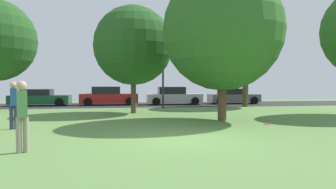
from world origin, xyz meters
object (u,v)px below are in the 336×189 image
object	(u,v)px
person_catcher	(22,112)
parked_car_grey	(233,97)
maple_tree_near	(222,31)
street_lamp_post	(163,76)
oak_tree_center	(246,41)
oak_tree_left	(133,46)
parked_car_green	(40,98)
frisbee_disc	(267,124)
parked_car_red	(109,97)
parked_car_silver	(173,96)
person_thrower	(14,103)

from	to	relation	value
person_catcher	parked_car_grey	bearing A→B (deg)	-55.60
person_catcher	parked_car_grey	distance (m)	21.02
maple_tree_near	parked_car_grey	bearing A→B (deg)	67.28
person_catcher	street_lamp_post	distance (m)	14.30
oak_tree_center	parked_car_grey	bearing A→B (deg)	84.85
oak_tree_left	person_catcher	world-z (taller)	oak_tree_left
parked_car_green	person_catcher	bearing A→B (deg)	-76.81
oak_tree_center	frisbee_disc	size ratio (longest dim) A/B	27.79
frisbee_disc	person_catcher	bearing A→B (deg)	-154.18
oak_tree_center	parked_car_green	bearing A→B (deg)	168.49
oak_tree_left	street_lamp_post	distance (m)	4.28
parked_car_green	parked_car_red	bearing A→B (deg)	1.83
frisbee_disc	maple_tree_near	bearing A→B (deg)	136.49
maple_tree_near	parked_car_grey	xyz separation A→B (m)	(4.91, 11.72, -3.56)
parked_car_silver	street_lamp_post	world-z (taller)	street_lamp_post
person_catcher	parked_car_red	size ratio (longest dim) A/B	0.39
maple_tree_near	frisbee_disc	size ratio (longest dim) A/B	25.73
person_catcher	parked_car_red	bearing A→B (deg)	-25.34
person_thrower	parked_car_silver	distance (m)	15.15
parked_car_silver	frisbee_disc	bearing A→B (deg)	-81.40
maple_tree_near	oak_tree_left	bearing A→B (deg)	131.95
maple_tree_near	parked_car_grey	world-z (taller)	maple_tree_near
parked_car_green	parked_car_silver	world-z (taller)	parked_car_silver
parked_car_green	street_lamp_post	bearing A→B (deg)	-22.51
person_thrower	person_catcher	bearing A→B (deg)	0.00
maple_tree_near	parked_car_red	distance (m)	13.45
oak_tree_left	oak_tree_center	world-z (taller)	oak_tree_center
oak_tree_center	person_catcher	xyz separation A→B (m)	(-11.63, -13.89, -3.91)
person_catcher	parked_car_silver	distance (m)	18.18
person_catcher	street_lamp_post	bearing A→B (deg)	-42.68
person_catcher	parked_car_red	xyz separation A→B (m)	(1.31, 17.24, -0.32)
maple_tree_near	person_catcher	xyz separation A→B (m)	(-7.03, -5.58, -3.17)
frisbee_disc	parked_car_green	size ratio (longest dim) A/B	0.06
person_catcher	parked_car_grey	xyz separation A→B (m)	(11.93, 17.30, -0.40)
person_thrower	parked_car_green	xyz separation A→B (m)	(-2.38, 12.86, -0.40)
maple_tree_near	parked_car_green	xyz separation A→B (m)	(-11.03, 11.49, -3.56)
parked_car_silver	parked_car_red	bearing A→B (deg)	176.62
person_thrower	parked_car_silver	bearing A→B (deg)	126.08
person_catcher	parked_car_red	world-z (taller)	person_catcher
oak_tree_center	parked_car_grey	distance (m)	5.51
person_catcher	parked_car_green	size ratio (longest dim) A/B	0.40
maple_tree_near	parked_car_silver	size ratio (longest dim) A/B	1.53
oak_tree_center	street_lamp_post	bearing A→B (deg)	-174.12
oak_tree_left	parked_car_silver	size ratio (longest dim) A/B	1.38
frisbee_disc	person_thrower	bearing A→B (deg)	179.59
parked_car_grey	frisbee_disc	bearing A→B (deg)	-104.41
parked_car_silver	parked_car_grey	world-z (taller)	parked_car_silver
oak_tree_center	parked_car_green	size ratio (longest dim) A/B	1.66
oak_tree_center	parked_car_red	size ratio (longest dim) A/B	1.63
parked_car_red	parked_car_silver	distance (m)	5.32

